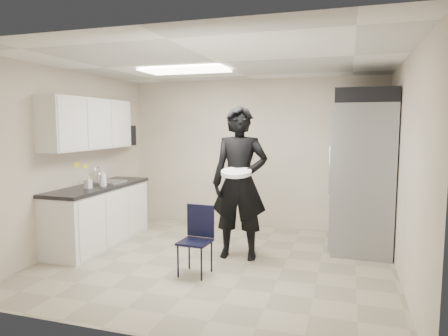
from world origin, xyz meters
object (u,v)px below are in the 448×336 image
(lower_counter, at_px, (99,216))
(man_tuxedo, at_px, (240,183))
(commercial_fridge, at_px, (362,177))
(folding_chair, at_px, (195,242))

(lower_counter, xyz_separation_m, man_tuxedo, (2.18, 0.06, 0.60))
(commercial_fridge, xyz_separation_m, folding_chair, (-1.94, -1.80, -0.65))
(lower_counter, xyz_separation_m, commercial_fridge, (3.78, 1.07, 0.62))
(commercial_fridge, relative_size, man_tuxedo, 1.02)
(man_tuxedo, bearing_deg, folding_chair, -118.74)
(lower_counter, height_order, man_tuxedo, man_tuxedo)
(commercial_fridge, bearing_deg, lower_counter, -164.12)
(commercial_fridge, distance_m, folding_chair, 2.72)
(folding_chair, bearing_deg, man_tuxedo, 69.69)
(commercial_fridge, xyz_separation_m, man_tuxedo, (-1.60, -1.01, -0.02))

